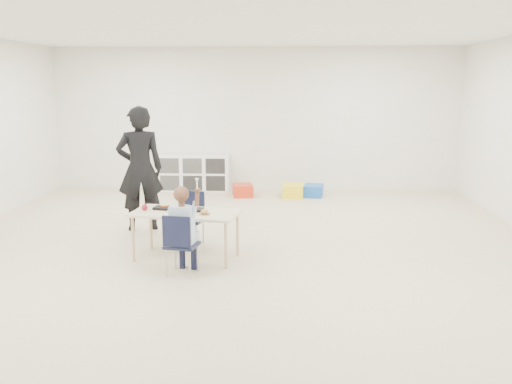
{
  "coord_description": "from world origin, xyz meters",
  "views": [
    {
      "loc": [
        0.57,
        -6.25,
        2.06
      ],
      "look_at": [
        0.26,
        -0.12,
        0.85
      ],
      "focal_mm": 38.0,
      "sensor_mm": 36.0,
      "label": 1
    }
  ],
  "objects_px": {
    "cubby_shelf": "(194,173)",
    "adult": "(140,169)",
    "table": "(186,235)",
    "chair_near": "(182,244)",
    "child": "(181,226)"
  },
  "relations": [
    {
      "from": "cubby_shelf",
      "to": "adult",
      "type": "bearing_deg",
      "value": -95.32
    },
    {
      "from": "cubby_shelf",
      "to": "table",
      "type": "bearing_deg",
      "value": -81.92
    },
    {
      "from": "chair_near",
      "to": "child",
      "type": "distance_m",
      "value": 0.2
    },
    {
      "from": "cubby_shelf",
      "to": "adult",
      "type": "distance_m",
      "value": 3.04
    },
    {
      "from": "child",
      "to": "cubby_shelf",
      "type": "relative_size",
      "value": 0.78
    },
    {
      "from": "table",
      "to": "adult",
      "type": "bearing_deg",
      "value": 134.18
    },
    {
      "from": "table",
      "to": "chair_near",
      "type": "bearing_deg",
      "value": -74.36
    },
    {
      "from": "child",
      "to": "cubby_shelf",
      "type": "height_order",
      "value": "child"
    },
    {
      "from": "chair_near",
      "to": "cubby_shelf",
      "type": "bearing_deg",
      "value": 107.95
    },
    {
      "from": "adult",
      "to": "cubby_shelf",
      "type": "bearing_deg",
      "value": -113.1
    },
    {
      "from": "table",
      "to": "child",
      "type": "height_order",
      "value": "child"
    },
    {
      "from": "chair_near",
      "to": "child",
      "type": "bearing_deg",
      "value": 0.0
    },
    {
      "from": "chair_near",
      "to": "adult",
      "type": "bearing_deg",
      "value": 126.88
    },
    {
      "from": "table",
      "to": "adult",
      "type": "xyz_separation_m",
      "value": [
        -0.89,
        1.31,
        0.6
      ]
    },
    {
      "from": "cubby_shelf",
      "to": "adult",
      "type": "height_order",
      "value": "adult"
    }
  ]
}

